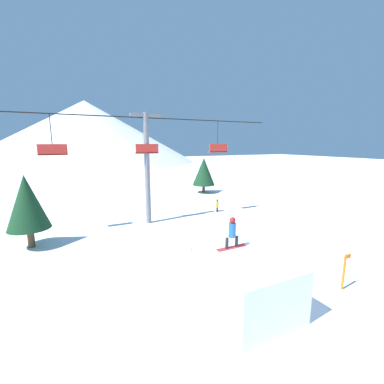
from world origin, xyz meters
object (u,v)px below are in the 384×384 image
Objects in this scene: snow_ramp at (246,284)px; trail_marker at (344,271)px; distant_skier at (217,205)px; snowboarder at (232,233)px; pine_tree_near at (27,202)px.

trail_marker is (4.76, -0.85, -0.16)m from snow_ramp.
snow_ramp is 2.17× the size of trail_marker.
snow_ramp is 14.59m from distant_skier.
snow_ramp is 2.57× the size of snowboarder.
snowboarder is at bearing -119.08° from distant_skier.
snowboarder is 12.88m from pine_tree_near.
pine_tree_near is at bearing 138.15° from trail_marker.
pine_tree_near is at bearing -172.07° from distant_skier.
snow_ramp is at bearing -52.56° from pine_tree_near.
snowboarder is at bearing -49.23° from pine_tree_near.
pine_tree_near is at bearing 130.77° from snowboarder.
pine_tree_near is at bearing 127.44° from snow_ramp.
snow_ramp is at bearing -117.21° from distant_skier.
trail_marker is 13.95m from distant_skier.
snowboarder is 13.71m from distant_skier.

